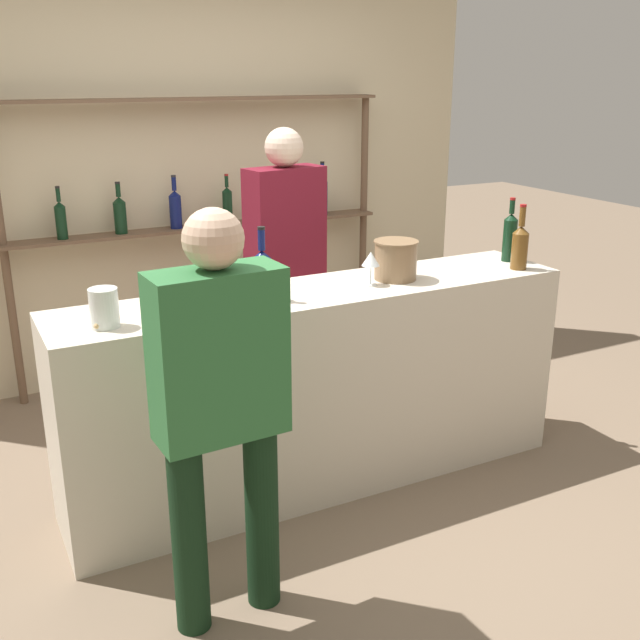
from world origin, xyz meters
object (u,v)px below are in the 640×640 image
object	(u,v)px
counter_bottle_1	(520,246)
server_behind_counter	(285,249)
counter_bottle_0	(262,273)
counter_bottle_3	(221,267)
cork_jar	(104,308)
customer_left	(220,396)
counter_bottle_2	(510,236)
wine_glass	(371,260)
ice_bucket	(396,260)

from	to	relation	value
counter_bottle_1	server_behind_counter	bearing A→B (deg)	128.92
counter_bottle_0	counter_bottle_3	world-z (taller)	counter_bottle_3
cork_jar	customer_left	world-z (taller)	customer_left
counter_bottle_0	counter_bottle_2	distance (m)	1.46
customer_left	counter_bottle_0	bearing A→B (deg)	-36.59
counter_bottle_2	wine_glass	bearing A→B (deg)	-175.55
customer_left	server_behind_counter	bearing A→B (deg)	-34.53
counter_bottle_3	ice_bucket	size ratio (longest dim) A/B	1.67
counter_bottle_0	ice_bucket	size ratio (longest dim) A/B	1.52
wine_glass	server_behind_counter	xyz separation A→B (m)	(-0.01, 0.95, -0.15)
ice_bucket	customer_left	xyz separation A→B (m)	(-1.17, -0.71, -0.19)
counter_bottle_0	counter_bottle_1	size ratio (longest dim) A/B	0.99
ice_bucket	server_behind_counter	distance (m)	0.94
counter_bottle_1	counter_bottle_2	world-z (taller)	counter_bottle_2
counter_bottle_3	counter_bottle_0	bearing A→B (deg)	-35.59
counter_bottle_1	ice_bucket	xyz separation A→B (m)	(-0.67, 0.12, -0.03)
counter_bottle_1	wine_glass	distance (m)	0.84
counter_bottle_0	server_behind_counter	bearing A→B (deg)	59.90
ice_bucket	counter_bottle_0	bearing A→B (deg)	-177.79
wine_glass	server_behind_counter	size ratio (longest dim) A/B	0.10
wine_glass	cork_jar	xyz separation A→B (m)	(-1.26, -0.05, -0.05)
counter_bottle_3	ice_bucket	distance (m)	0.87
counter_bottle_3	counter_bottle_1	bearing A→B (deg)	-7.58
counter_bottle_1	counter_bottle_3	size ratio (longest dim) A/B	0.92
counter_bottle_0	wine_glass	world-z (taller)	counter_bottle_0
counter_bottle_1	customer_left	world-z (taller)	customer_left
ice_bucket	cork_jar	world-z (taller)	ice_bucket
wine_glass	server_behind_counter	distance (m)	0.96
customer_left	counter_bottle_3	bearing A→B (deg)	-23.93
cork_jar	ice_bucket	bearing A→B (deg)	3.29
ice_bucket	cork_jar	size ratio (longest dim) A/B	1.37
cork_jar	counter_bottle_0	bearing A→B (deg)	4.39
counter_bottle_0	cork_jar	bearing A→B (deg)	-175.61
counter_bottle_3	server_behind_counter	xyz separation A→B (m)	(0.70, 0.84, -0.17)
counter_bottle_3	server_behind_counter	size ratio (longest dim) A/B	0.22
counter_bottle_1	ice_bucket	size ratio (longest dim) A/B	1.53
counter_bottle_3	cork_jar	distance (m)	0.58
counter_bottle_0	counter_bottle_3	xyz separation A→B (m)	(-0.15, 0.11, 0.02)
cork_jar	counter_bottle_3	bearing A→B (deg)	16.38
counter_bottle_1	counter_bottle_3	bearing A→B (deg)	172.42
cork_jar	server_behind_counter	xyz separation A→B (m)	(1.25, 1.00, -0.10)
counter_bottle_2	server_behind_counter	bearing A→B (deg)	135.88
counter_bottle_1	server_behind_counter	xyz separation A→B (m)	(-0.84, 1.04, -0.15)
counter_bottle_1	cork_jar	bearing A→B (deg)	178.83
counter_bottle_2	wine_glass	size ratio (longest dim) A/B	2.10
customer_left	counter_bottle_1	bearing A→B (deg)	-75.22
counter_bottle_2	cork_jar	size ratio (longest dim) A/B	2.14
server_behind_counter	wine_glass	bearing A→B (deg)	-8.85
counter_bottle_2	cork_jar	world-z (taller)	counter_bottle_2
counter_bottle_3	wine_glass	bearing A→B (deg)	-9.42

